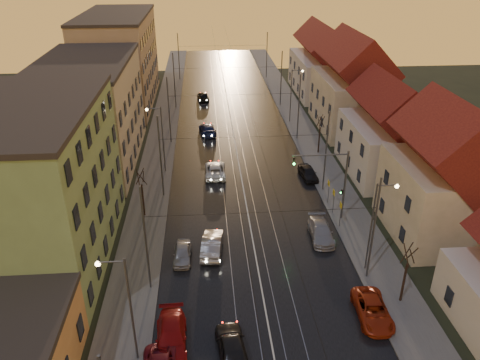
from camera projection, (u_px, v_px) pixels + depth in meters
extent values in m
cube|color=black|center=(234.00, 138.00, 64.64)|extent=(16.00, 120.00, 0.04)
cube|color=#4C4C4C|center=(161.00, 140.00, 63.92)|extent=(4.00, 120.00, 0.15)
cube|color=#4C4C4C|center=(305.00, 136.00, 65.31)|extent=(4.00, 120.00, 0.15)
cube|color=gray|center=(218.00, 138.00, 64.47)|extent=(0.06, 120.00, 0.03)
cube|color=gray|center=(229.00, 138.00, 64.57)|extent=(0.06, 120.00, 0.03)
cube|color=gray|center=(240.00, 138.00, 64.68)|extent=(0.06, 120.00, 0.03)
cube|color=gray|center=(250.00, 138.00, 64.78)|extent=(0.06, 120.00, 0.03)
cube|color=#708E5A|center=(37.00, 189.00, 37.36)|extent=(10.00, 18.00, 13.00)
cube|color=tan|center=(90.00, 114.00, 55.38)|extent=(10.00, 20.00, 12.00)
cube|color=#947D5F|center=(120.00, 61.00, 76.29)|extent=(10.00, 24.00, 14.00)
cube|color=#B7AC8D|center=(441.00, 199.00, 42.01)|extent=(8.50, 10.00, 7.00)
pyramid|color=#501215|center=(453.00, 144.00, 39.58)|extent=(8.67, 10.20, 3.80)
cube|color=beige|center=(388.00, 148.00, 53.80)|extent=(9.00, 12.00, 6.00)
pyramid|color=#501215|center=(394.00, 110.00, 51.73)|extent=(9.18, 12.24, 3.20)
cube|color=#B7AC8D|center=(351.00, 103.00, 66.82)|extent=(9.00, 14.00, 7.50)
pyramid|color=#501215|center=(356.00, 62.00, 64.22)|extent=(9.18, 14.28, 4.00)
cube|color=beige|center=(321.00, 75.00, 83.06)|extent=(9.00, 16.00, 6.50)
pyramid|color=#501215|center=(324.00, 46.00, 80.81)|extent=(9.18, 16.32, 3.50)
cylinder|color=#595B60|center=(146.00, 240.00, 34.43)|extent=(0.16, 0.16, 9.00)
cylinder|color=#595B60|center=(373.00, 230.00, 35.63)|extent=(0.16, 0.16, 9.00)
cylinder|color=#595B60|center=(161.00, 158.00, 47.78)|extent=(0.16, 0.16, 9.00)
cylinder|color=#595B60|center=(326.00, 152.00, 48.98)|extent=(0.16, 0.16, 9.00)
cylinder|color=#595B60|center=(169.00, 111.00, 61.13)|extent=(0.16, 0.16, 9.00)
cylinder|color=#595B60|center=(299.00, 108.00, 62.33)|extent=(0.16, 0.16, 9.00)
cylinder|color=#595B60|center=(174.00, 81.00, 74.48)|extent=(0.16, 0.16, 9.00)
cylinder|color=#595B60|center=(281.00, 79.00, 75.68)|extent=(0.16, 0.16, 9.00)
cylinder|color=#595B60|center=(179.00, 57.00, 90.50)|extent=(0.16, 0.16, 9.00)
cylinder|color=#595B60|center=(267.00, 55.00, 91.70)|extent=(0.16, 0.16, 9.00)
cylinder|color=#595B60|center=(131.00, 312.00, 28.41)|extent=(0.14, 0.14, 8.00)
cylinder|color=#595B60|center=(110.00, 262.00, 26.64)|extent=(1.60, 0.10, 0.10)
sphere|color=#FFD88C|center=(98.00, 264.00, 26.64)|extent=(0.32, 0.32, 0.32)
cylinder|color=#595B60|center=(371.00, 229.00, 36.76)|extent=(0.14, 0.14, 8.00)
cylinder|color=#595B60|center=(388.00, 185.00, 35.10)|extent=(1.60, 0.10, 0.10)
sphere|color=#FFD88C|center=(397.00, 186.00, 35.20)|extent=(0.32, 0.32, 0.32)
cylinder|color=#595B60|center=(163.00, 140.00, 53.33)|extent=(0.14, 0.14, 8.00)
cylinder|color=#595B60|center=(153.00, 108.00, 51.56)|extent=(1.60, 0.10, 0.10)
sphere|color=#FFD88C|center=(147.00, 110.00, 51.56)|extent=(0.32, 0.32, 0.32)
cylinder|color=#595B60|center=(291.00, 96.00, 68.80)|extent=(0.14, 0.14, 8.00)
cylinder|color=#595B60|center=(298.00, 70.00, 67.14)|extent=(1.60, 0.10, 0.10)
sphere|color=#FFD88C|center=(303.00, 71.00, 67.24)|extent=(0.32, 0.32, 0.32)
cylinder|color=#595B60|center=(345.00, 186.00, 44.08)|extent=(0.20, 0.20, 7.20)
cylinder|color=#595B60|center=(320.00, 155.00, 42.41)|extent=(5.20, 0.14, 0.14)
imported|color=black|center=(294.00, 162.00, 42.51)|extent=(0.15, 0.18, 0.90)
sphere|color=#19FF3F|center=(294.00, 164.00, 42.47)|extent=(0.20, 0.20, 0.20)
cylinder|color=black|center=(143.00, 201.00, 45.35)|extent=(0.18, 0.18, 3.50)
cylinder|color=black|center=(143.00, 177.00, 44.29)|extent=(0.37, 0.92, 1.61)
cylinder|color=black|center=(140.00, 176.00, 44.40)|extent=(0.91, 0.40, 1.61)
cylinder|color=black|center=(138.00, 178.00, 44.11)|extent=(0.37, 0.92, 1.61)
cylinder|color=black|center=(142.00, 178.00, 44.01)|extent=(0.84, 0.54, 1.62)
cylinder|color=black|center=(404.00, 283.00, 34.31)|extent=(0.18, 0.18, 3.50)
cylinder|color=black|center=(412.00, 254.00, 33.26)|extent=(0.37, 0.92, 1.61)
cylinder|color=black|center=(407.00, 253.00, 33.37)|extent=(0.91, 0.40, 1.61)
cylinder|color=black|center=(406.00, 256.00, 33.07)|extent=(0.37, 0.92, 1.61)
cylinder|color=black|center=(412.00, 256.00, 32.98)|extent=(0.84, 0.54, 1.62)
cylinder|color=black|center=(319.00, 141.00, 59.25)|extent=(0.18, 0.18, 3.50)
cylinder|color=black|center=(322.00, 121.00, 58.19)|extent=(0.37, 0.92, 1.61)
cylinder|color=black|center=(319.00, 121.00, 58.30)|extent=(0.91, 0.40, 1.61)
cylinder|color=black|center=(319.00, 122.00, 58.00)|extent=(0.37, 0.92, 1.61)
cylinder|color=black|center=(322.00, 122.00, 57.91)|extent=(0.84, 0.54, 1.62)
imported|color=black|center=(232.00, 347.00, 30.16)|extent=(2.25, 4.72, 1.56)
imported|color=gray|center=(212.00, 244.00, 40.45)|extent=(2.18, 4.89, 1.56)
imported|color=silver|center=(215.00, 170.00, 53.98)|extent=(2.35, 5.03, 1.39)
imported|color=#171F46|center=(208.00, 129.00, 65.80)|extent=(2.64, 5.15, 1.43)
imported|color=black|center=(203.00, 96.00, 80.08)|extent=(2.23, 4.49, 1.47)
imported|color=maroon|center=(171.00, 337.00, 31.00)|extent=(2.24, 5.08, 1.45)
imported|color=#A7A7AD|center=(182.00, 253.00, 39.54)|extent=(1.57, 3.70, 1.25)
imported|color=#9E280F|center=(373.00, 310.00, 33.32)|extent=(2.42, 4.88, 1.33)
imported|color=#A09FA5|center=(321.00, 232.00, 42.40)|extent=(2.11, 4.82, 1.38)
imported|color=black|center=(308.00, 173.00, 53.33)|extent=(2.00, 4.16, 1.37)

